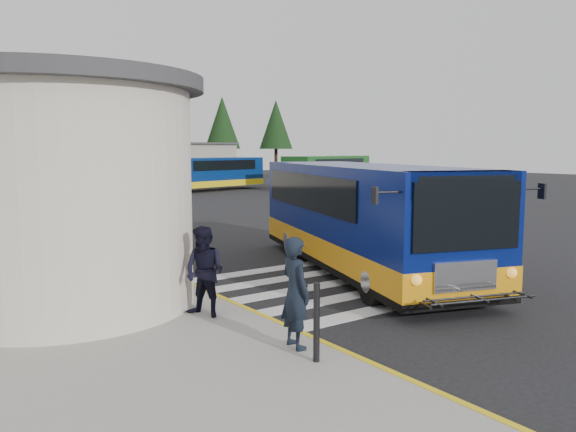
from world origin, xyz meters
TOP-DOWN VIEW (x-y plane):
  - ground at (0.00, 0.00)m, footprint 140.00×140.00m
  - curb_strip at (-4.05, 4.00)m, footprint 0.12×34.00m
  - crosswalk at (-0.50, -0.80)m, footprint 8.00×5.35m
  - depot_building at (6.00, 42.00)m, footprint 26.40×8.40m
  - tree_line at (6.29, 50.00)m, footprint 58.40×4.40m
  - transit_bus at (0.87, -0.11)m, footprint 6.31×11.03m
  - pedestrian_a at (-4.59, -4.36)m, footprint 0.52×0.73m
  - pedestrian_b at (-5.02, -1.89)m, footprint 1.01×1.09m
  - bollard at (-4.71, -5.08)m, footprint 0.10×0.10m
  - far_bus_a at (13.02, 31.40)m, footprint 9.72×4.92m
  - far_bus_b at (21.34, 26.30)m, footprint 10.20×5.48m

SIDE VIEW (x-z plane):
  - ground at x=0.00m, z-range 0.00..0.00m
  - crosswalk at x=-0.50m, z-range 0.00..0.01m
  - curb_strip at x=-4.05m, z-range 0.00..0.16m
  - bollard at x=-4.71m, z-range 0.15..1.41m
  - pedestrian_b at x=-5.02m, z-range 0.15..1.96m
  - pedestrian_a at x=-4.59m, z-range 0.15..2.03m
  - transit_bus at x=0.87m, z-range -0.07..2.97m
  - far_bus_a at x=13.02m, z-range 0.36..2.78m
  - far_bus_b at x=21.34m, z-range 0.38..2.91m
  - depot_building at x=6.00m, z-range 0.01..4.21m
  - tree_line at x=6.29m, z-range 1.77..11.77m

